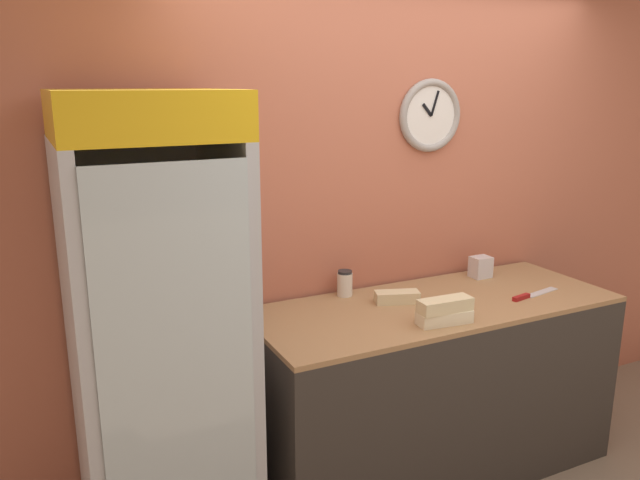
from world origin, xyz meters
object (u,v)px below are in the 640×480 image
Objects in this scene: sandwich_stack_middle at (445,305)px; condiment_jar at (345,283)px; sandwich_stack_bottom at (444,317)px; chefs_knife at (529,295)px; sandwich_flat_left at (397,297)px; beverage_cooler at (154,316)px; napkin_dispenser at (481,267)px.

condiment_jar is (-0.23, 0.55, -0.02)m from sandwich_stack_middle.
sandwich_stack_bottom is 0.06m from sandwich_stack_middle.
condiment_jar is (-0.85, 0.44, 0.06)m from chefs_knife.
sandwich_stack_middle is 1.10× the size of sandwich_flat_left.
beverage_cooler reaches higher than chefs_knife.
sandwich_stack_bottom reaches higher than sandwich_flat_left.
condiment_jar is at bearing 152.59° from chefs_knife.
beverage_cooler is 1.89m from chefs_knife.
sandwich_stack_middle is 0.64m from chefs_knife.
napkin_dispenser is (1.87, 0.19, -0.09)m from beverage_cooler.
sandwich_stack_middle reaches higher than sandwich_stack_bottom.
sandwich_flat_left is 0.70m from chefs_knife.
sandwich_flat_left is at bearing 96.78° from sandwich_stack_middle.
chefs_knife is 2.63× the size of condiment_jar.
sandwich_stack_bottom is 1.99× the size of condiment_jar.
sandwich_stack_bottom is 0.34m from sandwich_flat_left.
chefs_knife is at bearing -27.41° from condiment_jar.
sandwich_flat_left is (-0.04, 0.34, -0.00)m from sandwich_stack_bottom.
beverage_cooler reaches higher than napkin_dispenser.
beverage_cooler is at bearing 166.55° from sandwich_stack_bottom.
chefs_knife is (1.88, -0.19, -0.14)m from beverage_cooler.
sandwich_stack_middle is 0.79m from napkin_dispenser.
sandwich_stack_bottom is 2.23× the size of napkin_dispenser.
napkin_dispenser is at bearing 38.06° from sandwich_stack_bottom.
sandwich_flat_left is 1.77× the size of condiment_jar.
condiment_jar reaches higher than napkin_dispenser.
chefs_knife is at bearing -5.91° from beverage_cooler.
sandwich_stack_bottom is 0.59m from condiment_jar.
sandwich_stack_bottom is (1.25, -0.30, -0.12)m from beverage_cooler.
napkin_dispenser is at bearing 90.60° from chefs_knife.
sandwich_flat_left is at bearing 96.78° from sandwich_stack_bottom.
sandwich_flat_left is at bearing -48.25° from condiment_jar.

